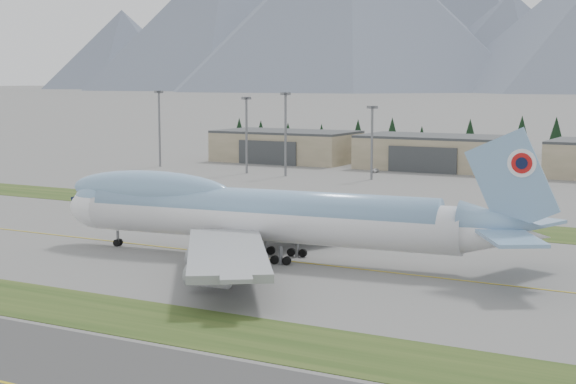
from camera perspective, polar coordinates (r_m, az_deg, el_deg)
The scene contains 10 objects.
ground at distance 145.41m, azimuth -4.56°, elevation -3.97°, with size 7000.00×7000.00×0.00m, color slate.
grass_strip_near at distance 116.37m, azimuth -14.98°, elevation -7.04°, with size 400.00×14.00×0.08m, color #274016.
grass_strip_far at distance 184.07m, azimuth 3.16°, elevation -1.59°, with size 400.00×18.00×0.08m, color #274016.
taxiway_line_main at distance 145.41m, azimuth -4.56°, elevation -3.97°, with size 400.00×0.40×0.02m, color gold.
boeing_747_freighter at distance 139.78m, azimuth -1.72°, elevation -1.42°, with size 82.77×70.94×21.75m.
hangar_left at distance 308.11m, azimuth -0.12°, elevation 2.98°, with size 48.00×26.60×10.80m.
hangar_center at distance 285.67m, azimuth 9.59°, elevation 2.55°, with size 48.00×26.60×10.80m.
floodlight_masts at distance 253.75m, azimuth 3.97°, elevation 4.47°, with size 199.60×8.84×24.88m.
service_vehicle_a at distance 272.66m, azimuth 5.65°, elevation 1.26°, with size 1.57×3.88×1.32m, color silver.
service_vehicle_b at distance 261.88m, azimuth 12.29°, elevation 0.88°, with size 1.12×3.20×1.05m, color #B47A2D.
Camera 1 is at (78.63, -119.03, 28.18)m, focal length 55.00 mm.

